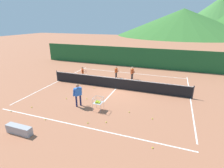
# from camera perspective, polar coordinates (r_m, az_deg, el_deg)

# --- Properties ---
(ground_plane) EXTENTS (120.00, 120.00, 0.00)m
(ground_plane) POSITION_cam_1_polar(r_m,az_deg,el_deg) (15.24, 1.37, -1.47)
(ground_plane) COLOR #A86647
(line_baseline_near) EXTENTS (12.08, 0.08, 0.01)m
(line_baseline_near) POSITION_cam_1_polar(r_m,az_deg,el_deg) (10.19, -10.15, -13.57)
(line_baseline_near) COLOR white
(line_baseline_near) RESTS_ON ground
(line_baseline_far) EXTENTS (12.08, 0.08, 0.01)m
(line_baseline_far) POSITION_cam_1_polar(r_m,az_deg,el_deg) (19.85, 6.06, 3.61)
(line_baseline_far) COLOR white
(line_baseline_far) RESTS_ON ground
(line_sideline_west) EXTENTS (0.08, 11.27, 0.01)m
(line_sideline_west) POSITION_cam_1_polar(r_m,az_deg,el_deg) (17.96, -17.20, 1.01)
(line_sideline_west) COLOR white
(line_sideline_west) RESTS_ON ground
(line_sideline_east) EXTENTS (0.08, 11.27, 0.01)m
(line_sideline_east) POSITION_cam_1_polar(r_m,az_deg,el_deg) (14.65, 24.44, -4.29)
(line_sideline_east) COLOR white
(line_sideline_east) RESTS_ON ground
(line_service_center) EXTENTS (0.08, 5.83, 0.01)m
(line_service_center) POSITION_cam_1_polar(r_m,az_deg,el_deg) (15.24, 1.37, -1.46)
(line_service_center) COLOR white
(line_service_center) RESTS_ON ground
(tennis_net) EXTENTS (12.41, 0.08, 1.05)m
(tennis_net) POSITION_cam_1_polar(r_m,az_deg,el_deg) (15.06, 1.39, 0.30)
(tennis_net) COLOR #333338
(tennis_net) RESTS_ON ground
(instructor) EXTENTS (0.55, 0.81, 1.62)m
(instructor) POSITION_cam_1_polar(r_m,az_deg,el_deg) (12.01, -11.19, -2.95)
(instructor) COLOR #191E4C
(instructor) RESTS_ON ground
(student_0) EXTENTS (0.66, 0.50, 1.28)m
(student_0) POSITION_cam_1_polar(r_m,az_deg,el_deg) (17.74, -9.65, 4.01)
(student_0) COLOR silver
(student_0) RESTS_ON ground
(student_1) EXTENTS (0.40, 0.61, 1.20)m
(student_1) POSITION_cam_1_polar(r_m,az_deg,el_deg) (17.94, 1.42, 4.31)
(student_1) COLOR black
(student_1) RESTS_ON ground
(student_2) EXTENTS (0.42, 0.68, 1.30)m
(student_2) POSITION_cam_1_polar(r_m,az_deg,el_deg) (17.49, 6.72, 3.97)
(student_2) COLOR black
(student_2) RESTS_ON ground
(ball_cart) EXTENTS (0.58, 0.58, 0.90)m
(ball_cart) POSITION_cam_1_polar(r_m,az_deg,el_deg) (11.43, -4.72, -5.95)
(ball_cart) COLOR #B7B7BC
(ball_cart) RESTS_ON ground
(tennis_ball_0) EXTENTS (0.07, 0.07, 0.07)m
(tennis_ball_0) POSITION_cam_1_polar(r_m,az_deg,el_deg) (8.80, 13.27, -19.80)
(tennis_ball_0) COLOR yellow
(tennis_ball_0) RESTS_ON ground
(tennis_ball_1) EXTENTS (0.07, 0.07, 0.07)m
(tennis_ball_1) POSITION_cam_1_polar(r_m,az_deg,el_deg) (13.16, -24.99, -6.95)
(tennis_ball_1) COLOR yellow
(tennis_ball_1) RESTS_ON ground
(tennis_ball_2) EXTENTS (0.07, 0.07, 0.07)m
(tennis_ball_2) POSITION_cam_1_polar(r_m,az_deg,el_deg) (13.65, -14.80, -4.69)
(tennis_ball_2) COLOR yellow
(tennis_ball_2) RESTS_ON ground
(tennis_ball_3) EXTENTS (0.07, 0.07, 0.07)m
(tennis_ball_3) POSITION_cam_1_polar(r_m,az_deg,el_deg) (13.32, -8.31, -4.83)
(tennis_ball_3) COLOR yellow
(tennis_ball_3) RESTS_ON ground
(tennis_ball_4) EXTENTS (0.07, 0.07, 0.07)m
(tennis_ball_4) POSITION_cam_1_polar(r_m,az_deg,el_deg) (11.42, 5.72, -9.20)
(tennis_ball_4) COLOR yellow
(tennis_ball_4) RESTS_ON ground
(tennis_ball_5) EXTENTS (0.07, 0.07, 0.07)m
(tennis_ball_5) POSITION_cam_1_polar(r_m,az_deg,el_deg) (10.34, -1.95, -12.48)
(tennis_ball_5) COLOR yellow
(tennis_ball_5) RESTS_ON ground
(tennis_ball_6) EXTENTS (0.07, 0.07, 0.07)m
(tennis_ball_6) POSITION_cam_1_polar(r_m,az_deg,el_deg) (10.36, -8.00, -12.61)
(tennis_ball_6) COLOR yellow
(tennis_ball_6) RESTS_ON ground
(tennis_ball_7) EXTENTS (0.07, 0.07, 0.07)m
(tennis_ball_7) POSITION_cam_1_polar(r_m,az_deg,el_deg) (11.32, -21.16, -10.87)
(tennis_ball_7) COLOR yellow
(tennis_ball_7) RESTS_ON ground
(tennis_ball_8) EXTENTS (0.07, 0.07, 0.07)m
(tennis_ball_8) POSITION_cam_1_polar(r_m,az_deg,el_deg) (10.94, 13.16, -11.09)
(tennis_ball_8) COLOR yellow
(tennis_ball_8) RESTS_ON ground
(tennis_ball_9) EXTENTS (0.07, 0.07, 0.07)m
(tennis_ball_9) POSITION_cam_1_polar(r_m,az_deg,el_deg) (15.37, -5.95, -1.25)
(tennis_ball_9) COLOR yellow
(tennis_ball_9) RESTS_ON ground
(tennis_ball_10) EXTENTS (0.07, 0.07, 0.07)m
(tennis_ball_10) POSITION_cam_1_polar(r_m,az_deg,el_deg) (13.24, -30.38, -7.75)
(tennis_ball_10) COLOR yellow
(tennis_ball_10) RESTS_ON ground
(windscreen_fence) EXTENTS (26.57, 0.08, 2.47)m
(windscreen_fence) POSITION_cam_1_polar(r_m,az_deg,el_deg) (22.40, 8.08, 8.67)
(windscreen_fence) COLOR #1E5B2D
(windscreen_fence) RESTS_ON ground
(courtside_bench) EXTENTS (1.50, 0.36, 0.46)m
(courtside_bench) POSITION_cam_1_polar(r_m,az_deg,el_deg) (10.57, -28.32, -13.13)
(courtside_bench) COLOR #99999E
(courtside_bench) RESTS_ON ground
(hill_0) EXTENTS (52.35, 52.35, 10.34)m
(hill_0) POSITION_cam_1_polar(r_m,az_deg,el_deg) (79.74, 22.30, 18.39)
(hill_0) COLOR #38702D
(hill_0) RESTS_ON ground
(hill_1) EXTENTS (40.29, 40.29, 15.32)m
(hill_1) POSITION_cam_1_polar(r_m,az_deg,el_deg) (92.50, 31.85, 18.56)
(hill_1) COLOR #427A38
(hill_1) RESTS_ON ground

